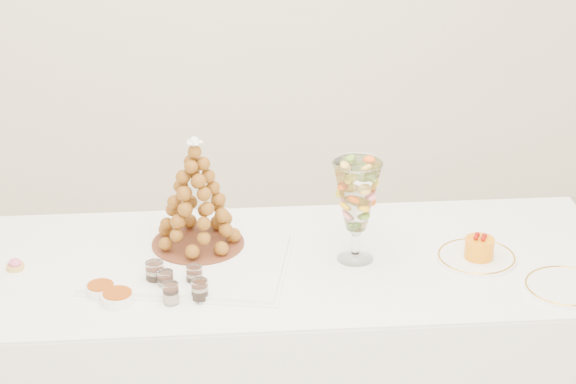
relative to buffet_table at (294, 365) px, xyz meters
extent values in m
cube|color=white|center=(0.00, 0.00, 0.00)|extent=(1.99, 0.86, 0.74)
cube|color=white|center=(0.00, 0.00, 0.37)|extent=(1.98, 0.85, 0.01)
cube|color=white|center=(-0.32, 0.01, 0.38)|extent=(0.65, 0.54, 0.02)
cylinder|color=white|center=(0.19, 0.00, 0.38)|extent=(0.11, 0.11, 0.02)
cylinder|color=white|center=(0.19, 0.00, 0.43)|extent=(0.02, 0.02, 0.08)
sphere|color=white|center=(0.19, 0.00, 0.47)|extent=(0.04, 0.04, 0.04)
cylinder|color=white|center=(0.55, -0.05, 0.38)|extent=(0.24, 0.24, 0.01)
cylinder|color=white|center=(0.76, -0.25, 0.38)|extent=(0.24, 0.24, 0.01)
cylinder|color=tan|center=(-0.83, 0.05, 0.38)|extent=(0.05, 0.05, 0.02)
ellipsoid|color=#D45784|center=(-0.83, 0.05, 0.39)|extent=(0.04, 0.04, 0.02)
cylinder|color=white|center=(-0.42, -0.09, 0.41)|extent=(0.07, 0.07, 0.07)
cylinder|color=white|center=(-0.39, -0.13, 0.40)|extent=(0.05, 0.05, 0.06)
cylinder|color=white|center=(-0.31, -0.12, 0.41)|extent=(0.06, 0.06, 0.06)
cylinder|color=white|center=(-0.38, -0.20, 0.40)|extent=(0.06, 0.06, 0.06)
cylinder|color=white|center=(-0.29, -0.20, 0.41)|extent=(0.05, 0.05, 0.06)
cylinder|color=white|center=(-0.58, -0.13, 0.39)|extent=(0.09, 0.09, 0.03)
cylinder|color=white|center=(-0.53, -0.18, 0.39)|extent=(0.09, 0.09, 0.03)
cylinder|color=brown|center=(-0.29, 0.11, 0.39)|extent=(0.29, 0.29, 0.01)
cone|color=brown|center=(-0.29, 0.11, 0.57)|extent=(0.28, 0.28, 0.34)
sphere|color=white|center=(-0.29, 0.11, 0.73)|extent=(0.03, 0.03, 0.03)
cylinder|color=orange|center=(0.56, -0.06, 0.42)|extent=(0.09, 0.09, 0.06)
sphere|color=#8F0C05|center=(0.57, -0.05, 0.45)|extent=(0.02, 0.02, 0.02)
sphere|color=#8F0C05|center=(0.55, -0.04, 0.45)|extent=(0.02, 0.02, 0.02)
sphere|color=#8F0C05|center=(0.54, -0.06, 0.45)|extent=(0.02, 0.02, 0.02)
sphere|color=#8F0C05|center=(0.56, -0.07, 0.45)|extent=(0.02, 0.02, 0.02)
camera|label=1|loc=(-0.37, -2.97, 1.99)|focal=70.00mm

